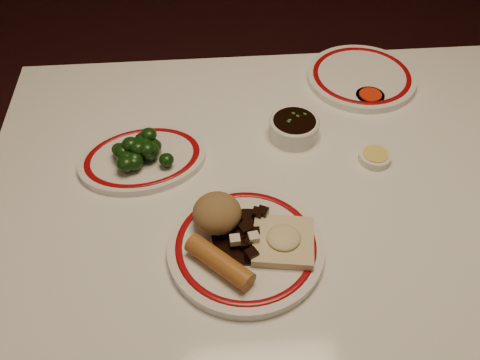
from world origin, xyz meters
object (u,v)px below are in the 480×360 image
object	(u,v)px
rice_mound	(217,213)
fried_wonton	(283,240)
stirfry_heap	(247,233)
broccoli_plate	(143,159)
dining_table	(295,220)
main_plate	(246,247)
broccoli_pile	(137,150)
spring_roll	(220,262)
soy_bowl	(294,128)

from	to	relation	value
rice_mound	fried_wonton	xyz separation A→B (m)	(0.11, -0.05, -0.02)
fried_wonton	stirfry_heap	bearing A→B (deg)	159.31
broccoli_plate	dining_table	bearing A→B (deg)	-18.04
main_plate	rice_mound	xyz separation A→B (m)	(-0.05, 0.05, 0.04)
main_plate	stirfry_heap	world-z (taller)	stirfry_heap
rice_mound	broccoli_pile	world-z (taller)	rice_mound
fried_wonton	broccoli_plate	distance (m)	0.34
spring_roll	rice_mound	bearing A→B (deg)	44.01
spring_roll	broccoli_pile	world-z (taller)	broccoli_pile
spring_roll	broccoli_pile	bearing A→B (deg)	72.86
rice_mound	stirfry_heap	distance (m)	0.06
dining_table	main_plate	distance (m)	0.20
broccoli_pile	soy_bowl	size ratio (longest dim) A/B	1.19
soy_bowl	spring_roll	bearing A→B (deg)	-117.47
soy_bowl	broccoli_pile	bearing A→B (deg)	-168.88
spring_roll	dining_table	bearing A→B (deg)	3.07
rice_mound	stirfry_heap	xyz separation A→B (m)	(0.05, -0.03, -0.02)
dining_table	broccoli_pile	distance (m)	0.34
main_plate	stirfry_heap	xyz separation A→B (m)	(0.00, 0.02, 0.02)
main_plate	fried_wonton	world-z (taller)	fried_wonton
broccoli_pile	main_plate	bearing A→B (deg)	-49.77
broccoli_plate	fried_wonton	bearing A→B (deg)	-43.95
rice_mound	stirfry_heap	world-z (taller)	rice_mound
rice_mound	broccoli_plate	bearing A→B (deg)	126.82
main_plate	spring_roll	bearing A→B (deg)	-136.81
main_plate	stirfry_heap	bearing A→B (deg)	79.10
dining_table	spring_roll	xyz separation A→B (m)	(-0.16, -0.18, 0.13)
soy_bowl	broccoli_plate	bearing A→B (deg)	-170.24
spring_roll	main_plate	bearing A→B (deg)	-2.16
dining_table	broccoli_plate	world-z (taller)	broccoli_plate
main_plate	soy_bowl	bearing A→B (deg)	66.38
fried_wonton	stirfry_heap	xyz separation A→B (m)	(-0.06, 0.02, -0.00)
spring_roll	fried_wonton	size ratio (longest dim) A/B	1.07
dining_table	fried_wonton	distance (m)	0.19
spring_roll	fried_wonton	distance (m)	0.12
main_plate	fried_wonton	xyz separation A→B (m)	(0.06, -0.00, 0.02)
rice_mound	broccoli_pile	distance (m)	0.23
dining_table	soy_bowl	distance (m)	0.19
rice_mound	broccoli_pile	size ratio (longest dim) A/B	0.70
main_plate	soy_bowl	world-z (taller)	soy_bowl
broccoli_plate	main_plate	bearing A→B (deg)	-51.72
main_plate	fried_wonton	distance (m)	0.07
rice_mound	spring_roll	xyz separation A→B (m)	(-0.00, -0.09, -0.01)
broccoli_plate	broccoli_pile	world-z (taller)	broccoli_pile
broccoli_plate	broccoli_pile	distance (m)	0.03
fried_wonton	spring_roll	bearing A→B (deg)	-160.29
broccoli_pile	stirfry_heap	bearing A→B (deg)	-46.90
spring_roll	stirfry_heap	distance (m)	0.08
broccoli_pile	soy_bowl	world-z (taller)	broccoli_pile
rice_mound	soy_bowl	world-z (taller)	rice_mound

